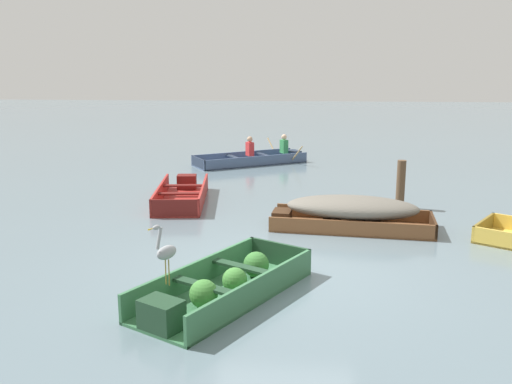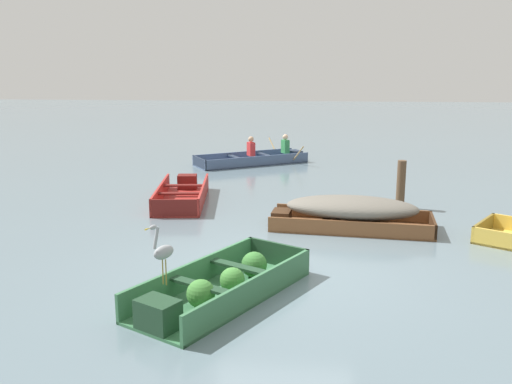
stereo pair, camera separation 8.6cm
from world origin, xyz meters
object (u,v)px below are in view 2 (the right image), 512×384
at_px(skiff_wooden_brown_far_moored, 350,211).
at_px(rowboat_slate_blue_with_crew, 257,158).
at_px(heron_on_dinghy, 163,251).
at_px(dinghy_green_foreground, 221,287).
at_px(skiff_red_near_moored, 183,195).
at_px(mooring_post, 401,185).

height_order(skiff_wooden_brown_far_moored, rowboat_slate_blue_with_crew, rowboat_slate_blue_with_crew).
bearing_deg(heron_on_dinghy, rowboat_slate_blue_with_crew, 88.95).
bearing_deg(dinghy_green_foreground, skiff_red_near_moored, 107.33).
xyz_separation_m(skiff_red_near_moored, heron_on_dinghy, (1.13, -6.30, 0.76)).
distance_m(skiff_red_near_moored, mooring_post, 5.10).
height_order(heron_on_dinghy, mooring_post, heron_on_dinghy).
bearing_deg(rowboat_slate_blue_with_crew, skiff_red_near_moored, -104.23).
xyz_separation_m(dinghy_green_foreground, mooring_post, (3.31, 5.38, 0.38)).
relative_size(skiff_red_near_moored, skiff_wooden_brown_far_moored, 0.91).
distance_m(dinghy_green_foreground, heron_on_dinghy, 1.16).
bearing_deg(dinghy_green_foreground, heron_on_dinghy, -135.36).
bearing_deg(heron_on_dinghy, dinghy_green_foreground, 44.64).
relative_size(dinghy_green_foreground, mooring_post, 2.83).
xyz_separation_m(rowboat_slate_blue_with_crew, mooring_post, (3.74, -5.56, 0.38)).
xyz_separation_m(dinghy_green_foreground, skiff_wooden_brown_far_moored, (2.06, 3.63, 0.20)).
bearing_deg(skiff_wooden_brown_far_moored, skiff_red_near_moored, 151.91).
relative_size(heron_on_dinghy, mooring_post, 0.77).
relative_size(dinghy_green_foreground, skiff_wooden_brown_far_moored, 0.95).
bearing_deg(skiff_red_near_moored, rowboat_slate_blue_with_crew, 75.77).
bearing_deg(dinghy_green_foreground, mooring_post, 58.42).
distance_m(skiff_red_near_moored, rowboat_slate_blue_with_crew, 5.44).
height_order(skiff_red_near_moored, skiff_wooden_brown_far_moored, skiff_wooden_brown_far_moored).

